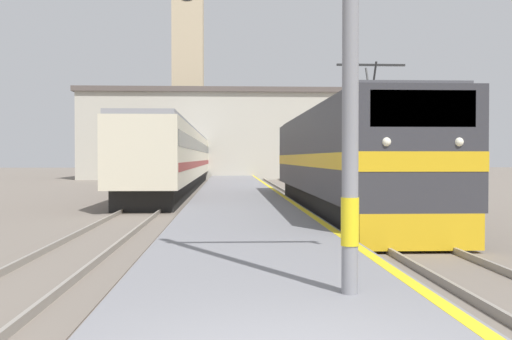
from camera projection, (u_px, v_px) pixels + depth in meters
name	position (u px, v px, depth m)	size (l,w,h in m)	color
ground_plane	(237.00, 194.00, 34.71)	(200.00, 200.00, 0.00)	#70665B
platform	(239.00, 196.00, 29.71)	(4.12, 140.00, 0.42)	slate
rail_track_near	(312.00, 200.00, 29.89)	(2.84, 140.00, 0.16)	#70665B
rail_track_far	(161.00, 200.00, 29.53)	(2.83, 140.00, 0.16)	#70665B
locomotive_train	(340.00, 161.00, 22.34)	(2.92, 19.03, 4.88)	black
passenger_train	(182.00, 158.00, 43.00)	(2.92, 42.32, 3.93)	black
clock_tower	(188.00, 54.00, 68.98)	(4.37, 4.37, 26.74)	tan
station_building	(223.00, 135.00, 61.37)	(28.67, 8.17, 8.99)	#B7B2A3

